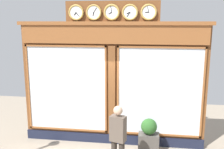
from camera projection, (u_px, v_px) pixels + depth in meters
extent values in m
cube|color=brown|center=(113.00, 85.00, 7.61)|extent=(5.32, 0.30, 3.50)
cube|color=#191E33|center=(112.00, 139.00, 7.77)|extent=(5.32, 0.08, 0.28)
cube|color=brown|center=(112.00, 35.00, 7.12)|extent=(5.21, 0.08, 0.51)
cube|color=brown|center=(112.00, 23.00, 7.08)|extent=(5.43, 0.20, 0.10)
cube|color=silver|center=(159.00, 92.00, 7.29)|extent=(2.31, 0.02, 2.49)
cube|color=brown|center=(161.00, 47.00, 7.01)|extent=(2.41, 0.04, 0.05)
cube|color=brown|center=(158.00, 134.00, 7.53)|extent=(2.41, 0.04, 0.05)
cube|color=brown|center=(203.00, 94.00, 7.11)|extent=(0.05, 0.04, 2.59)
cube|color=brown|center=(118.00, 91.00, 7.43)|extent=(0.05, 0.04, 2.59)
cube|color=silver|center=(67.00, 89.00, 7.65)|extent=(2.31, 0.02, 2.49)
cube|color=brown|center=(65.00, 46.00, 7.38)|extent=(2.41, 0.04, 0.05)
cube|color=brown|center=(68.00, 129.00, 7.89)|extent=(2.41, 0.04, 0.05)
cube|color=brown|center=(29.00, 88.00, 7.79)|extent=(0.05, 0.04, 2.59)
cube|color=brown|center=(106.00, 90.00, 7.48)|extent=(0.05, 0.04, 2.59)
cube|color=brown|center=(112.00, 91.00, 7.46)|extent=(0.20, 0.10, 2.59)
cube|color=brown|center=(112.00, 12.00, 7.06)|extent=(2.60, 0.06, 0.62)
cylinder|color=white|center=(149.00, 12.00, 6.85)|extent=(0.35, 0.02, 0.35)
torus|color=#B79347|center=(149.00, 12.00, 6.84)|extent=(0.43, 0.05, 0.43)
cube|color=black|center=(147.00, 12.00, 6.84)|extent=(0.10, 0.01, 0.02)
cube|color=black|center=(148.00, 9.00, 6.82)|extent=(0.05, 0.01, 0.15)
sphere|color=black|center=(149.00, 12.00, 6.83)|extent=(0.02, 0.02, 0.02)
cylinder|color=white|center=(130.00, 12.00, 6.91)|extent=(0.35, 0.02, 0.35)
torus|color=#B79347|center=(130.00, 12.00, 6.91)|extent=(0.43, 0.05, 0.43)
cube|color=black|center=(128.00, 13.00, 6.91)|extent=(0.09, 0.01, 0.05)
cube|color=black|center=(128.00, 15.00, 6.92)|extent=(0.09, 0.01, 0.13)
sphere|color=black|center=(130.00, 12.00, 6.89)|extent=(0.02, 0.02, 0.02)
cylinder|color=white|center=(112.00, 12.00, 6.98)|extent=(0.35, 0.02, 0.35)
torus|color=#B79347|center=(112.00, 12.00, 6.97)|extent=(0.44, 0.06, 0.44)
cube|color=black|center=(110.00, 13.00, 6.97)|extent=(0.09, 0.01, 0.06)
cube|color=black|center=(111.00, 9.00, 6.95)|extent=(0.04, 0.01, 0.15)
sphere|color=black|center=(112.00, 12.00, 6.96)|extent=(0.02, 0.02, 0.02)
cylinder|color=white|center=(94.00, 12.00, 7.05)|extent=(0.35, 0.02, 0.35)
torus|color=#B79347|center=(94.00, 12.00, 7.04)|extent=(0.43, 0.05, 0.43)
cube|color=black|center=(93.00, 14.00, 7.04)|extent=(0.04, 0.01, 0.10)
cube|color=black|center=(95.00, 10.00, 7.01)|extent=(0.09, 0.01, 0.13)
sphere|color=black|center=(94.00, 12.00, 7.03)|extent=(0.02, 0.02, 0.02)
cylinder|color=white|center=(76.00, 12.00, 7.11)|extent=(0.35, 0.02, 0.35)
torus|color=#B79347|center=(76.00, 12.00, 7.11)|extent=(0.43, 0.05, 0.43)
cube|color=black|center=(75.00, 14.00, 7.11)|extent=(0.07, 0.01, 0.09)
cube|color=black|center=(78.00, 15.00, 7.10)|extent=(0.10, 0.01, 0.12)
sphere|color=black|center=(76.00, 12.00, 7.09)|extent=(0.02, 0.02, 0.02)
cube|color=brown|center=(118.00, 129.00, 6.09)|extent=(0.41, 0.32, 0.62)
sphere|color=tan|center=(118.00, 110.00, 6.00)|extent=(0.22, 0.22, 0.22)
cube|color=#4C4742|center=(148.00, 144.00, 7.12)|extent=(0.56, 0.36, 0.59)
sphere|color=#285623|center=(149.00, 127.00, 7.02)|extent=(0.43, 0.43, 0.43)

